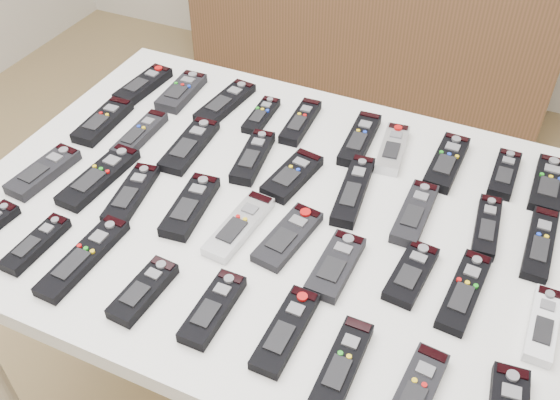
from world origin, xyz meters
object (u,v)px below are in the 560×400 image
at_px(remote_25, 336,265).
at_px(remote_35, 342,365).
at_px(remote_1, 182,92).
at_px(remote_8, 505,174).
at_px(remote_3, 261,115).
at_px(remote_7, 447,162).
at_px(remote_22, 190,206).
at_px(remote_26, 411,273).
at_px(remote_13, 253,157).
at_px(remote_36, 416,392).
at_px(sideboard, 369,13).
at_px(remote_21, 131,194).
at_px(remote_9, 548,184).
at_px(remote_20, 99,177).
at_px(remote_18, 540,244).
at_px(remote_5, 360,139).
at_px(remote_4, 301,122).
at_px(remote_23, 239,226).
at_px(remote_30, 36,244).
at_px(remote_33, 213,309).
at_px(remote_2, 225,103).
at_px(remote_0, 143,85).
at_px(remote_32, 143,291).
at_px(remote_31, 83,257).
at_px(table, 280,228).
at_px(remote_34, 286,330).
at_px(remote_6, 393,149).
at_px(remote_16, 415,213).
at_px(remote_14, 292,176).
at_px(remote_28, 543,325).
at_px(remote_19, 44,172).
at_px(remote_15, 353,190).
at_px(remote_11, 140,134).
at_px(remote_24, 288,237).

bearing_deg(remote_25, remote_35, -65.27).
xyz_separation_m(remote_1, remote_8, (0.79, 0.01, -0.00)).
height_order(remote_3, remote_7, remote_7).
height_order(remote_22, remote_26, remote_22).
height_order(remote_13, remote_36, remote_13).
relative_size(sideboard, remote_35, 9.61).
bearing_deg(remote_21, remote_9, 17.14).
bearing_deg(remote_25, remote_20, 178.42).
bearing_deg(remote_18, remote_5, 157.86).
distance_m(remote_4, remote_23, 0.37).
xyz_separation_m(remote_13, remote_30, (-0.25, -0.40, -0.00)).
bearing_deg(remote_33, sideboard, 99.71).
bearing_deg(remote_2, remote_18, -6.36).
xyz_separation_m(remote_0, remote_4, (0.43, 0.02, -0.00)).
bearing_deg(remote_32, remote_31, 175.23).
height_order(table, remote_22, remote_22).
height_order(remote_20, remote_21, remote_20).
bearing_deg(remote_34, remote_6, 89.11).
xyz_separation_m(remote_0, remote_16, (0.76, -0.18, 0.00)).
relative_size(remote_0, remote_9, 0.99).
bearing_deg(remote_20, remote_21, -6.71).
height_order(remote_2, remote_3, remote_2).
bearing_deg(remote_26, remote_31, -154.23).
bearing_deg(remote_22, remote_1, 117.09).
height_order(remote_0, remote_6, same).
xyz_separation_m(remote_7, remote_23, (-0.32, -0.36, -0.00)).
relative_size(remote_21, remote_34, 1.01).
bearing_deg(remote_14, remote_30, -124.37).
bearing_deg(remote_5, remote_25, -80.31).
relative_size(remote_1, remote_28, 1.04).
relative_size(remote_14, remote_25, 1.01).
xyz_separation_m(table, remote_0, (-0.50, 0.26, 0.07)).
bearing_deg(remote_8, remote_33, -124.20).
xyz_separation_m(remote_20, remote_22, (0.22, -0.00, 0.00)).
bearing_deg(remote_2, sideboard, 98.81).
xyz_separation_m(remote_19, remote_26, (0.79, 0.05, -0.00)).
bearing_deg(remote_14, remote_31, -115.76).
bearing_deg(remote_30, remote_15, 40.35).
relative_size(remote_33, remote_35, 0.91).
bearing_deg(remote_16, remote_23, -149.64).
relative_size(remote_1, remote_31, 0.77).
bearing_deg(remote_26, remote_13, 160.90).
height_order(remote_4, remote_5, remote_5).
height_order(remote_31, remote_35, remote_35).
height_order(remote_14, remote_32, same).
relative_size(remote_2, remote_30, 1.28).
bearing_deg(remote_1, remote_7, -2.90).
height_order(remote_7, remote_11, remote_7).
bearing_deg(remote_28, remote_0, 161.43).
distance_m(remote_6, remote_24, 0.36).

